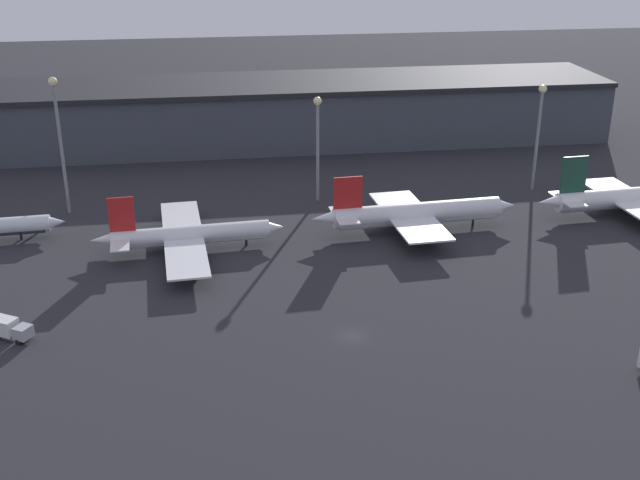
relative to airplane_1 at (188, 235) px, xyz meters
The scene contains 9 objects.
ground 44.44m from the airplane_1, 56.14° to the right, with size 600.00×600.00×0.00m, color #26262B.
terminal_building 76.29m from the airplane_1, 71.06° to the left, with size 177.92×30.72×16.78m.
airplane_1 is the anchor object (origin of this frame).
airplane_2 45.05m from the airplane_1, ahead, with size 42.65×28.55×12.37m.
airplane_3 93.52m from the airplane_1, ahead, with size 44.41×27.63×13.51m.
service_vehicle_3 40.19m from the airplane_1, 131.83° to the right, with size 7.38×5.82×3.19m.
lamp_post_0 37.99m from the airplane_1, 136.63° to the left, with size 1.80×1.80×28.93m.
lamp_post_1 38.85m from the airplane_1, 40.37° to the left, with size 1.80×1.80×23.17m.
lamp_post_2 82.68m from the airplane_1, 17.05° to the left, with size 1.80×1.80×24.21m.
Camera 1 is at (-20.24, -105.11, 60.99)m, focal length 45.00 mm.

